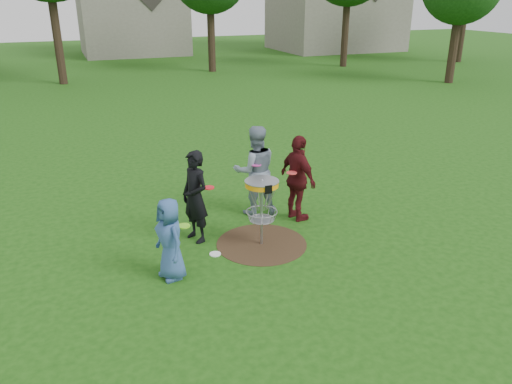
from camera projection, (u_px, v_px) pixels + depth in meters
name	position (u px, v px, depth m)	size (l,w,h in m)	color
ground	(262.00, 244.00, 9.92)	(100.00, 100.00, 0.00)	#19470F
dirt_patch	(262.00, 244.00, 9.92)	(1.80, 1.80, 0.01)	#47331E
player_blue	(170.00, 239.00, 8.51)	(0.72, 0.47, 1.47)	#33568E
player_black	(195.00, 197.00, 9.76)	(0.68, 0.45, 1.86)	black
player_grey	(255.00, 171.00, 10.97)	(0.98, 0.76, 2.02)	#7D8DA1
player_maroon	(298.00, 179.00, 10.68)	(1.11, 0.46, 1.89)	#4F1215
disc_on_grass	(215.00, 254.00, 9.52)	(0.22, 0.22, 0.02)	white
disc_golf_basket	(262.00, 196.00, 9.55)	(0.66, 0.67, 1.38)	#9EA0A5
held_discs	(238.00, 186.00, 9.81)	(2.82, 1.91, 0.35)	#82F21A
house_row	(158.00, 0.00, 38.57)	(44.50, 10.65, 11.62)	gray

